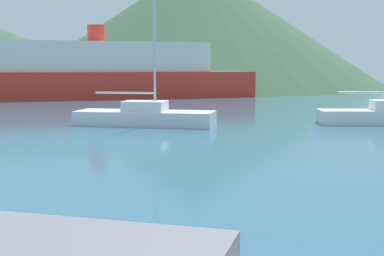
% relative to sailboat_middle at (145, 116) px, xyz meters
% --- Properties ---
extents(sailboat_middle, '(7.25, 3.76, 6.75)m').
position_rel_sailboat_middle_xyz_m(sailboat_middle, '(0.00, 0.00, 0.00)').
color(sailboat_middle, silver).
rests_on(sailboat_middle, ground_plane).
extents(ferry_distant, '(30.52, 13.58, 6.83)m').
position_rel_sailboat_middle_xyz_m(ferry_distant, '(-5.59, 24.62, 1.84)').
color(ferry_distant, red).
rests_on(ferry_distant, ground_plane).
extents(hill_east, '(53.31, 53.31, 17.61)m').
position_rel_sailboat_middle_xyz_m(hill_east, '(5.26, 51.07, 8.34)').
color(hill_east, '#38563D').
rests_on(hill_east, ground_plane).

